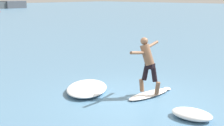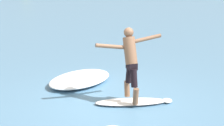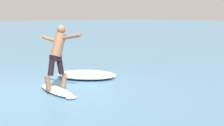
% 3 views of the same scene
% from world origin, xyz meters
% --- Properties ---
extents(ground_plane, '(200.00, 200.00, 0.00)m').
position_xyz_m(ground_plane, '(0.00, 0.00, 0.00)').
color(ground_plane, teal).
extents(surfboard, '(1.88, 0.65, 0.23)m').
position_xyz_m(surfboard, '(0.42, -0.11, 0.05)').
color(surfboard, white).
rests_on(surfboard, ground).
extents(surfer, '(1.61, 0.73, 1.71)m').
position_xyz_m(surfer, '(0.38, -0.02, 1.10)').
color(surfer, brown).
rests_on(surfer, surfboard).
extents(wave_foam_at_tail, '(2.31, 2.20, 0.23)m').
position_xyz_m(wave_foam_at_tail, '(-0.65, 1.60, 0.12)').
color(wave_foam_at_tail, white).
rests_on(wave_foam_at_tail, ground).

